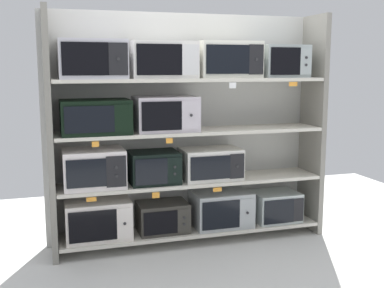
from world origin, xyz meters
The scene contains 28 objects.
ground centered at (0.00, -1.00, -0.01)m, with size 6.39×6.00×0.02m, color silver.
back_panel centered at (0.00, 0.23, 1.04)m, with size 2.59×0.04×2.08m, color #B2B2AD.
upright_left centered at (-1.23, 0.00, 1.04)m, with size 0.05×0.42×2.08m, color gray.
upright_right centered at (1.23, 0.00, 1.04)m, with size 0.05×0.42×2.08m, color gray.
shelf_0 centered at (0.00, 0.00, 0.11)m, with size 2.39×0.42×0.03m, color beige.
microwave_0 centered at (-0.86, 0.00, 0.29)m, with size 0.56×0.37×0.33m.
microwave_1 centered at (-0.28, 0.00, 0.26)m, with size 0.45×0.34×0.27m.
microwave_2 centered at (0.29, 0.00, 0.28)m, with size 0.54×0.40×0.33m.
microwave_3 centered at (0.84, 0.00, 0.26)m, with size 0.43×0.37×0.28m.
shelf_1 centered at (0.00, 0.00, 0.57)m, with size 2.39×0.42×0.03m, color beige.
microwave_4 centered at (-0.88, 0.00, 0.74)m, with size 0.51×0.40×0.33m.
microwave_5 centered at (-0.36, 0.00, 0.72)m, with size 0.43×0.37×0.28m.
microwave_6 centered at (0.18, 0.00, 0.72)m, with size 0.53×0.38×0.28m.
price_tag_0 centered at (-0.92, -0.21, 0.53)m, with size 0.08×0.00×0.04m, color orange.
price_tag_1 centered at (-0.39, -0.21, 0.52)m, with size 0.06×0.00×0.05m, color orange.
price_tag_2 centered at (0.17, -0.21, 0.53)m, with size 0.08×0.00×0.04m, color orange.
shelf_2 centered at (0.00, 0.00, 1.03)m, with size 2.39×0.42×0.03m, color beige.
microwave_7 centered at (-0.85, 0.00, 1.18)m, with size 0.57×0.42×0.29m.
microwave_8 centered at (-0.25, 0.00, 1.19)m, with size 0.54×0.40×0.30m.
price_tag_3 centered at (-0.88, -0.21, 0.98)m, with size 0.06×0.00×0.04m, color orange.
price_tag_4 centered at (-0.26, -0.21, 0.98)m, with size 0.06×0.00×0.04m, color orange.
shelf_3 centered at (0.00, 0.00, 1.48)m, with size 2.39×0.42×0.03m, color beige.
microwave_9 centered at (-0.86, 0.00, 1.66)m, with size 0.55×0.44×0.32m.
microwave_10 centered at (-0.27, 0.00, 1.66)m, with size 0.56×0.38×0.31m.
microwave_11 centered at (0.33, 0.00, 1.66)m, with size 0.56×0.35×0.32m.
microwave_12 centered at (0.87, 0.00, 1.65)m, with size 0.43×0.37×0.30m.
price_tag_5 centered at (0.30, -0.21, 1.44)m, with size 0.06×0.00×0.05m, color white.
price_tag_6 centered at (0.88, -0.21, 1.45)m, with size 0.08×0.00×0.04m, color orange.
Camera 1 is at (-1.24, -4.07, 1.60)m, focal length 44.83 mm.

